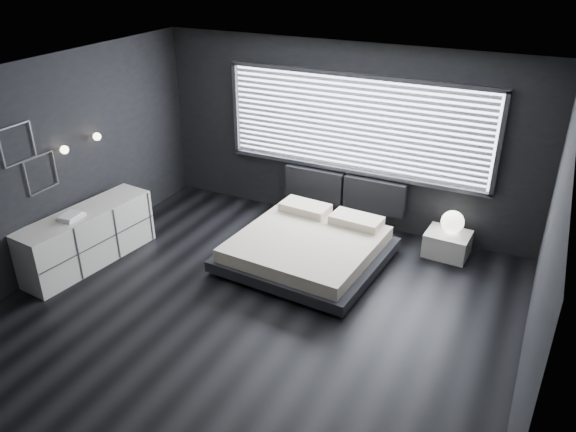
% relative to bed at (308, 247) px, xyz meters
% --- Properties ---
extents(room, '(6.04, 6.00, 2.80)m').
position_rel_bed_xyz_m(room, '(-0.10, -1.28, 1.15)').
color(room, black).
rests_on(room, ground).
extents(window, '(4.14, 0.09, 1.52)m').
position_rel_bed_xyz_m(window, '(0.10, 1.42, 1.36)').
color(window, white).
rests_on(window, ground).
extents(headboard, '(1.96, 0.16, 0.52)m').
position_rel_bed_xyz_m(headboard, '(-0.00, 1.36, 0.32)').
color(headboard, black).
rests_on(headboard, ground).
extents(sconce_near, '(0.18, 0.11, 0.11)m').
position_rel_bed_xyz_m(sconce_near, '(-2.98, -1.23, 1.35)').
color(sconce_near, silver).
rests_on(sconce_near, ground).
extents(sconce_far, '(0.18, 0.11, 0.11)m').
position_rel_bed_xyz_m(sconce_far, '(-2.98, -0.63, 1.35)').
color(sconce_far, silver).
rests_on(sconce_far, ground).
extents(wall_art_upper, '(0.01, 0.48, 0.48)m').
position_rel_bed_xyz_m(wall_art_upper, '(-3.07, -1.83, 1.60)').
color(wall_art_upper, '#47474C').
rests_on(wall_art_upper, ground).
extents(wall_art_lower, '(0.01, 0.48, 0.48)m').
position_rel_bed_xyz_m(wall_art_lower, '(-3.07, -1.58, 1.13)').
color(wall_art_lower, '#47474C').
rests_on(wall_art_lower, ground).
extents(bed, '(2.18, 2.09, 0.53)m').
position_rel_bed_xyz_m(bed, '(0.00, 0.00, 0.00)').
color(bed, black).
rests_on(bed, ground).
extents(nightstand, '(0.63, 0.53, 0.35)m').
position_rel_bed_xyz_m(nightstand, '(1.70, 1.07, -0.07)').
color(nightstand, silver).
rests_on(nightstand, ground).
extents(orb_lamp, '(0.32, 0.32, 0.32)m').
position_rel_bed_xyz_m(orb_lamp, '(1.73, 1.12, 0.27)').
color(orb_lamp, white).
rests_on(orb_lamp, nightstand).
extents(dresser, '(0.77, 2.00, 0.78)m').
position_rel_bed_xyz_m(dresser, '(-2.74, -1.32, 0.15)').
color(dresser, silver).
rests_on(dresser, ground).
extents(book_stack, '(0.24, 0.32, 0.06)m').
position_rel_bed_xyz_m(book_stack, '(-2.74, -1.53, 0.57)').
color(book_stack, white).
rests_on(book_stack, dresser).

